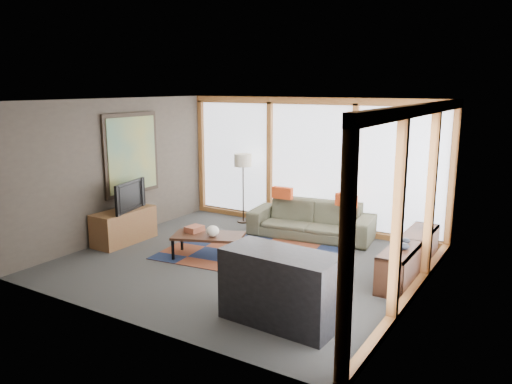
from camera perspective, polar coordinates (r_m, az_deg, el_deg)
The scene contains 17 objects.
ground at distance 8.20m, azimuth -1.48°, elevation -8.04°, with size 5.50×5.50×0.00m, color #2E2E2C.
room_envelope at distance 8.04m, azimuth 3.61°, elevation 2.89°, with size 5.52×5.02×2.62m.
rug at distance 8.57m, azimuth -0.44°, elevation -7.09°, with size 2.99×1.92×0.01m, color brown.
sofa at distance 9.49m, azimuth 6.32°, elevation -3.17°, with size 2.31×0.90×0.67m, color #393A29.
pillow_left at distance 9.66m, azimuth 3.03°, elevation -0.10°, with size 0.41×0.12×0.22m, color #BF3E16.
pillow_right at distance 9.14m, azimuth 10.28°, elevation -0.96°, with size 0.41×0.12×0.23m, color #BF3E16.
floor_lamp at distance 10.37m, azimuth -1.48°, elevation 0.40°, with size 0.36×0.36×1.45m, color black, non-canonical shape.
coffee_table at distance 8.43m, azimuth -5.44°, elevation -6.14°, with size 1.16×0.58×0.39m, color #331C12, non-canonical shape.
book_stack at distance 8.56m, azimuth -7.06°, elevation -4.21°, with size 0.23×0.29×0.10m, color #9A5138.
vase at distance 8.23m, azimuth -4.98°, elevation -4.48°, with size 0.22×0.22×0.19m, color silver.
bookshelf at distance 7.99m, azimuth 17.14°, elevation -7.08°, with size 0.40×2.19×0.55m, color #331C12, non-canonical shape.
bowl_a at distance 7.40m, azimuth 16.42°, elevation -5.95°, with size 0.19×0.19×0.10m, color black.
bowl_b at distance 7.70m, azimuth 16.69°, elevation -5.33°, with size 0.15×0.15×0.08m, color black.
shelf_picture at distance 8.55m, azimuth 19.09°, elevation -2.48°, with size 0.04×0.34×0.45m, color black.
tv_console at distance 9.45m, azimuth -14.85°, elevation -3.79°, with size 0.50×1.20×0.60m, color brown.
television at distance 9.30m, azimuth -14.65°, elevation -0.42°, with size 0.94×0.12×0.54m, color black.
bar_counter at distance 6.10m, azimuth 2.85°, elevation -10.83°, with size 1.41×0.66×0.89m, color black.
Camera 1 is at (4.21, -6.45, 2.82)m, focal length 35.00 mm.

